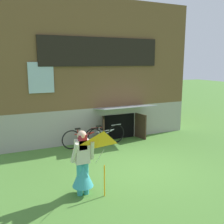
{
  "coord_description": "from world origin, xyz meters",
  "views": [
    {
      "loc": [
        -3.94,
        -6.61,
        3.25
      ],
      "look_at": [
        -0.52,
        0.84,
        1.64
      ],
      "focal_mm": 41.79,
      "sensor_mm": 36.0,
      "label": 1
    }
  ],
  "objects_px": {
    "bicycle_silver": "(105,135)",
    "bicycle_red": "(84,138)",
    "person": "(83,168)",
    "kite": "(104,148)"
  },
  "relations": [
    {
      "from": "bicycle_silver",
      "to": "bicycle_red",
      "type": "xyz_separation_m",
      "value": [
        -0.83,
        0.05,
        -0.01
      ]
    },
    {
      "from": "person",
      "to": "bicycle_red",
      "type": "bearing_deg",
      "value": 80.63
    },
    {
      "from": "bicycle_silver",
      "to": "person",
      "type": "bearing_deg",
      "value": -127.25
    },
    {
      "from": "person",
      "to": "kite",
      "type": "distance_m",
      "value": 0.89
    },
    {
      "from": "kite",
      "to": "bicycle_silver",
      "type": "distance_m",
      "value": 4.31
    },
    {
      "from": "kite",
      "to": "bicycle_silver",
      "type": "height_order",
      "value": "kite"
    },
    {
      "from": "kite",
      "to": "bicycle_red",
      "type": "relative_size",
      "value": 0.94
    },
    {
      "from": "person",
      "to": "bicycle_red",
      "type": "distance_m",
      "value": 3.61
    },
    {
      "from": "kite",
      "to": "bicycle_silver",
      "type": "xyz_separation_m",
      "value": [
        1.67,
        3.87,
        -0.92
      ]
    },
    {
      "from": "person",
      "to": "kite",
      "type": "relative_size",
      "value": 1.01
    }
  ]
}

